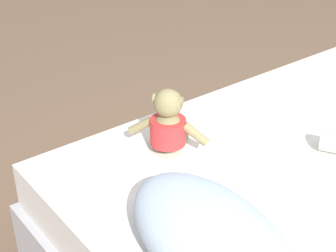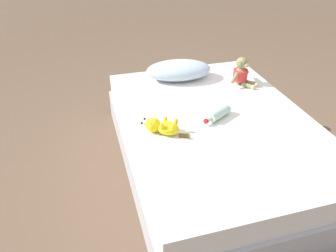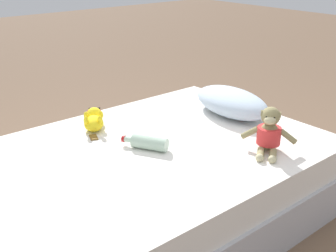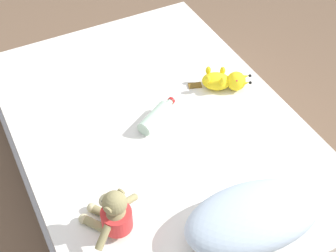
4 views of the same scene
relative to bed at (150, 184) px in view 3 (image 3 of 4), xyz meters
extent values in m
plane|color=brown|center=(0.00, 0.00, -0.21)|extent=(16.00, 16.00, 0.00)
cube|color=#B2B2B7|center=(0.00, 0.00, -0.08)|extent=(1.35, 1.91, 0.25)
cube|color=white|center=(0.00, 0.00, 0.13)|extent=(1.31, 1.85, 0.17)
ellipsoid|color=silver|center=(-0.07, 0.70, 0.29)|extent=(0.60, 0.38, 0.16)
ellipsoid|color=#8E8456|center=(0.40, 0.47, 0.29)|extent=(0.15, 0.15, 0.15)
cylinder|color=red|center=(0.40, 0.47, 0.29)|extent=(0.17, 0.17, 0.09)
sphere|color=#8E8456|center=(0.40, 0.47, 0.40)|extent=(0.10, 0.10, 0.10)
ellipsoid|color=#C1B789|center=(0.43, 0.43, 0.39)|extent=(0.08, 0.07, 0.04)
sphere|color=black|center=(0.44, 0.44, 0.41)|extent=(0.01, 0.01, 0.01)
sphere|color=black|center=(0.41, 0.42, 0.41)|extent=(0.01, 0.01, 0.01)
cylinder|color=#8E8456|center=(0.44, 0.49, 0.41)|extent=(0.02, 0.03, 0.03)
cylinder|color=#8E8456|center=(0.36, 0.44, 0.41)|extent=(0.02, 0.03, 0.03)
cylinder|color=#8E8456|center=(0.48, 0.52, 0.30)|extent=(0.09, 0.08, 0.08)
cylinder|color=#8E8456|center=(0.32, 0.41, 0.30)|extent=(0.09, 0.08, 0.08)
cylinder|color=#8E8456|center=(0.48, 0.41, 0.23)|extent=(0.09, 0.10, 0.04)
cylinder|color=#8E8456|center=(0.43, 0.37, 0.23)|extent=(0.09, 0.10, 0.04)
sphere|color=#C1B789|center=(0.51, 0.36, 0.23)|extent=(0.04, 0.04, 0.04)
sphere|color=#C1B789|center=(0.46, 0.33, 0.23)|extent=(0.04, 0.04, 0.04)
ellipsoid|color=yellow|center=(-0.40, -0.10, 0.26)|extent=(0.19, 0.17, 0.08)
sphere|color=yellow|center=(-0.48, -0.04, 0.26)|extent=(0.10, 0.10, 0.10)
cone|color=yellow|center=(-0.53, -0.05, 0.27)|extent=(0.07, 0.06, 0.05)
sphere|color=black|center=(-0.56, -0.03, 0.28)|extent=(0.02, 0.02, 0.02)
cone|color=yellow|center=(-0.50, 0.00, 0.27)|extent=(0.07, 0.06, 0.05)
sphere|color=black|center=(-0.53, 0.02, 0.28)|extent=(0.02, 0.02, 0.02)
sphere|color=red|center=(-0.50, -0.07, 0.29)|extent=(0.02, 0.02, 0.02)
sphere|color=red|center=(-0.47, -0.02, 0.29)|extent=(0.02, 0.02, 0.02)
ellipsoid|color=yellow|center=(-0.44, -0.12, 0.29)|extent=(0.04, 0.04, 0.05)
ellipsoid|color=yellow|center=(-0.40, -0.05, 0.29)|extent=(0.04, 0.04, 0.05)
ellipsoid|color=yellow|center=(-0.38, -0.16, 0.29)|extent=(0.04, 0.04, 0.05)
ellipsoid|color=yellow|center=(-0.34, -0.09, 0.29)|extent=(0.04, 0.04, 0.05)
cube|color=brown|center=(-0.30, -0.16, 0.22)|extent=(0.08, 0.06, 0.01)
cylinder|color=#B2D1B7|center=(0.01, -0.01, 0.25)|extent=(0.20, 0.16, 0.07)
cylinder|color=#B2D1B7|center=(-0.09, -0.06, 0.25)|extent=(0.06, 0.05, 0.03)
cylinder|color=red|center=(-0.12, -0.08, 0.25)|extent=(0.03, 0.04, 0.04)
camera|label=1|loc=(-0.78, 1.38, 1.17)|focal=55.12mm
camera|label=2|loc=(-0.88, -1.81, 1.45)|focal=34.73mm
camera|label=3|loc=(1.61, -1.20, 1.18)|focal=45.49mm
camera|label=4|loc=(0.69, 1.45, 1.85)|focal=50.23mm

